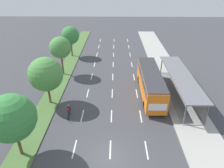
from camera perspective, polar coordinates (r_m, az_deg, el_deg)
The scene contains 13 objects.
ground_plane at distance 19.93m, azimuth -0.54°, elevation -19.86°, with size 140.00×140.00×0.00m, color #424247.
median_strip at distance 37.40m, azimuth -12.56°, elevation 4.53°, with size 2.60×52.00×0.12m, color #4C7038.
sidewalk_right at distance 37.42m, azimuth 14.66°, elevation 4.31°, with size 4.50×52.00×0.15m, color #ADAAA3.
lane_divider_left at distance 33.53m, azimuth -5.77°, elevation 2.09°, with size 0.14×44.16×0.01m.
lane_divider_center at distance 33.31m, azimuth 0.22°, elevation 2.05°, with size 0.14×44.16×0.01m.
lane_divider_right at distance 33.45m, azimuth 6.23°, elevation 1.99°, with size 0.14×44.16×0.01m.
bus_shelter at distance 29.13m, azimuth 19.16°, elevation 0.30°, with size 2.90×14.01×2.86m.
bus at distance 28.10m, azimuth 10.83°, elevation 0.87°, with size 2.54×11.29×3.37m.
cyclist at distance 24.32m, azimuth -12.08°, elevation -7.63°, with size 0.46×1.82×1.71m.
median_tree_nearest at distance 19.18m, azimuth -26.56°, elevation -8.59°, with size 4.18×4.18×6.26m.
median_tree_second at distance 25.86m, azimuth -18.22°, elevation 2.64°, with size 4.23×4.23×6.21m.
median_tree_third at distance 33.37m, azimuth -14.41°, elevation 9.93°, with size 3.42×3.42×6.31m.
median_tree_fourth at distance 41.51m, azimuth -11.71°, elevation 13.32°, with size 3.49×3.49×5.98m.
Camera 1 is at (0.42, -13.19, 14.94)m, focal length 32.33 mm.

